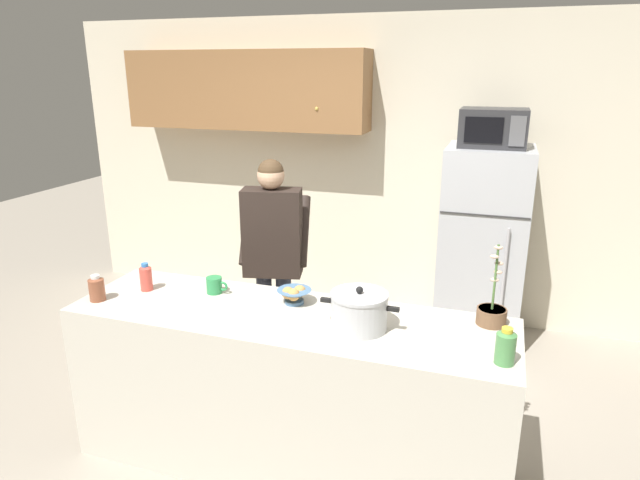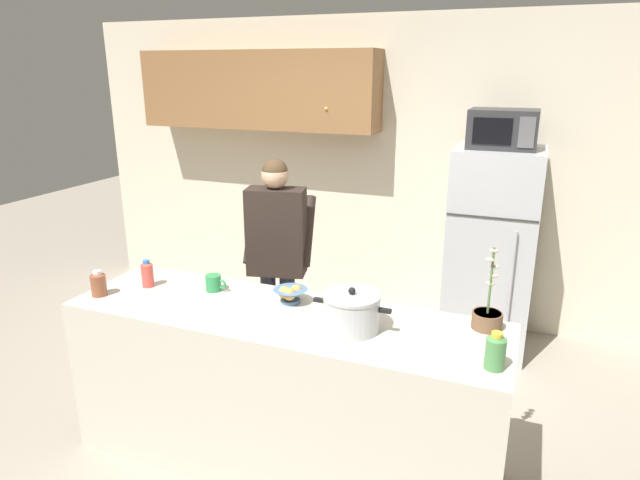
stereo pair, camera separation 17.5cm
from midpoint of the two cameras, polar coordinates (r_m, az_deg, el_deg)
ground_plane at (r=3.44m, az=-4.70°, el=-21.75°), size 14.00×14.00×0.00m
back_wall_unit at (r=4.93m, az=2.48°, el=8.97°), size 6.00×0.48×2.60m
kitchen_island at (r=3.17m, az=-4.91°, el=-15.28°), size 2.37×0.68×0.92m
refrigerator at (r=4.50m, az=15.41°, el=-0.88°), size 0.64×0.68×1.61m
microwave at (r=4.29m, az=16.41°, el=11.09°), size 0.48×0.37×0.28m
person_near_pot at (r=3.86m, az=-6.20°, el=-0.52°), size 0.55×0.49×1.59m
cooking_pot at (r=2.75m, az=2.24°, el=-7.37°), size 0.40×0.29×0.23m
coffee_mug at (r=3.26m, az=-12.38°, el=-4.61°), size 0.13×0.09×0.10m
bread_bowl at (r=3.05m, az=-4.35°, el=-5.70°), size 0.19×0.19×0.10m
bottle_near_edge at (r=2.55m, az=16.82°, el=-10.51°), size 0.09×0.09×0.17m
bottle_mid_counter at (r=3.40m, az=-19.03°, el=-3.66°), size 0.07×0.07×0.17m
bottle_far_corner at (r=3.35m, az=-23.56°, el=-4.59°), size 0.09×0.09×0.15m
potted_orchid at (r=2.91m, az=15.75°, el=-7.22°), size 0.15×0.15×0.42m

